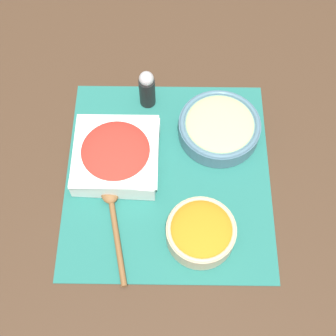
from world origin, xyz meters
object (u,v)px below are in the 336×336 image
object	(u,v)px
tomato_bowl	(116,155)
wooden_spoon	(113,211)
cucumber_bowl	(219,126)
carrot_bowl	(201,231)
pepper_shaker	(147,88)

from	to	relation	value
tomato_bowl	wooden_spoon	world-z (taller)	tomato_bowl
cucumber_bowl	tomato_bowl	world-z (taller)	tomato_bowl
tomato_bowl	wooden_spoon	bearing A→B (deg)	89.04
carrot_bowl	tomato_bowl	bearing A→B (deg)	-43.82
wooden_spoon	pepper_shaker	xyz separation A→B (m)	(-0.06, -0.28, 0.04)
cucumber_bowl	carrot_bowl	distance (m)	0.25
wooden_spoon	cucumber_bowl	bearing A→B (deg)	-138.71
wooden_spoon	pepper_shaker	world-z (taller)	pepper_shaker
tomato_bowl	wooden_spoon	size ratio (longest dim) A/B	0.82
cucumber_bowl	wooden_spoon	size ratio (longest dim) A/B	0.81
tomato_bowl	wooden_spoon	xyz separation A→B (m)	(0.00, 0.12, -0.02)
carrot_bowl	wooden_spoon	size ratio (longest dim) A/B	0.62
wooden_spoon	pepper_shaker	size ratio (longest dim) A/B	2.19
cucumber_bowl	pepper_shaker	bearing A→B (deg)	-27.67
carrot_bowl	pepper_shaker	xyz separation A→B (m)	(0.12, -0.33, 0.02)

